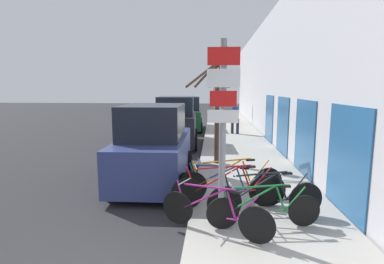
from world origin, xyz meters
name	(u,v)px	position (x,y,z in m)	size (l,w,h in m)	color
ground_plane	(182,146)	(0.00, 11.20, 0.00)	(80.00, 80.00, 0.00)	#28282B
sidewalk_curb	(233,136)	(2.60, 14.00, 0.07)	(3.20, 32.00, 0.15)	#9E9B93
building_facade	(267,79)	(4.35, 13.93, 3.23)	(0.23, 32.00, 6.50)	#BCBCC1
signpost	(223,127)	(1.64, 2.60, 2.06)	(0.58, 0.14, 3.45)	gray
bicycle_0	(215,213)	(1.51, 2.40, 0.53)	(2.02, 0.93, 0.89)	black
bicycle_1	(264,209)	(2.43, 2.68, 0.52)	(2.15, 0.47, 0.84)	black
bicycle_2	(266,199)	(2.54, 3.10, 0.56)	(2.36, 0.60, 0.97)	black
bicycle_3	(229,189)	(1.84, 3.62, 0.56)	(2.53, 0.58, 0.96)	black
bicycle_4	(225,186)	(1.76, 3.92, 0.53)	(2.30, 0.64, 0.88)	black
bicycle_5	(231,182)	(1.91, 4.12, 0.56)	(2.51, 0.75, 0.98)	black
parked_car_0	(154,148)	(-0.24, 5.75, 1.03)	(2.09, 4.29, 2.28)	navy
parked_car_1	(176,123)	(-0.30, 11.42, 1.07)	(2.18, 4.26, 2.36)	black
parked_car_2	(186,115)	(-0.32, 16.85, 1.00)	(2.31, 4.49, 2.20)	#144728
pedestrian_near	(235,116)	(2.72, 14.45, 1.17)	(0.46, 0.39, 1.77)	#1E2338
street_tree	(216,113)	(1.57, 7.57, 1.91)	(1.55, 1.32, 3.51)	#4C3828
traffic_light	(214,84)	(1.50, 20.66, 3.03)	(0.20, 0.30, 4.50)	gray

